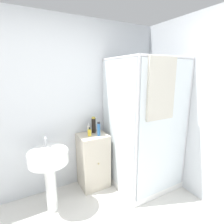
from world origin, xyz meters
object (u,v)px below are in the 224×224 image
at_px(shampoo_bottle_blue, 99,129).
at_px(soap_dispenser, 89,132).
at_px(shampoo_bottle_tall_black, 94,125).
at_px(lotion_bottle_white, 89,129).
at_px(sink, 49,165).

bearing_deg(shampoo_bottle_blue, soap_dispenser, 149.65).
xyz_separation_m(shampoo_bottle_tall_black, shampoo_bottle_blue, (0.01, -0.17, -0.02)).
bearing_deg(shampoo_bottle_blue, shampoo_bottle_tall_black, 92.24).
height_order(soap_dispenser, shampoo_bottle_tall_black, shampoo_bottle_tall_black).
bearing_deg(lotion_bottle_white, sink, -155.24).
bearing_deg(sink, shampoo_bottle_blue, 10.84).
bearing_deg(soap_dispenser, sink, -161.30).
xyz_separation_m(shampoo_bottle_blue, lotion_bottle_white, (-0.09, 0.16, -0.04)).
relative_size(sink, soap_dispenser, 7.37).
height_order(sink, soap_dispenser, soap_dispenser).
bearing_deg(lotion_bottle_white, soap_dispenser, -104.56).
bearing_deg(shampoo_bottle_blue, sink, -169.16).
distance_m(sink, soap_dispenser, 0.70).
distance_m(sink, lotion_bottle_white, 0.75).
xyz_separation_m(sink, lotion_bottle_white, (0.64, 0.30, 0.26)).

